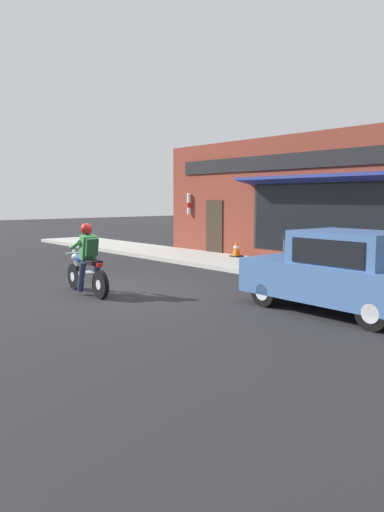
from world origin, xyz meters
TOP-DOWN VIEW (x-y plane):
  - ground_plane at (0.00, 0.00)m, footprint 80.00×80.00m
  - sidewalk_curb at (5.30, 3.00)m, footprint 2.60×22.00m
  - storefront_building at (6.82, 0.76)m, footprint 1.25×11.34m
  - motorcycle_with_rider at (-0.78, 0.15)m, footprint 0.58×2.02m
  - car_hatchback at (2.04, -4.62)m, footprint 1.69×3.80m
  - trash_bin at (4.86, -1.19)m, footprint 0.56×0.56m
  - traffic_cone at (6.16, 2.31)m, footprint 0.36×0.36m

SIDE VIEW (x-z plane):
  - ground_plane at x=0.00m, z-range 0.00..0.00m
  - sidewalk_curb at x=5.30m, z-range 0.00..0.14m
  - traffic_cone at x=6.16m, z-range 0.13..0.73m
  - trash_bin at x=4.86m, z-range 0.15..1.13m
  - motorcycle_with_rider at x=-0.78m, z-range -0.13..1.49m
  - car_hatchback at x=2.04m, z-range -0.02..1.55m
  - storefront_building at x=6.82m, z-range 0.01..4.21m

